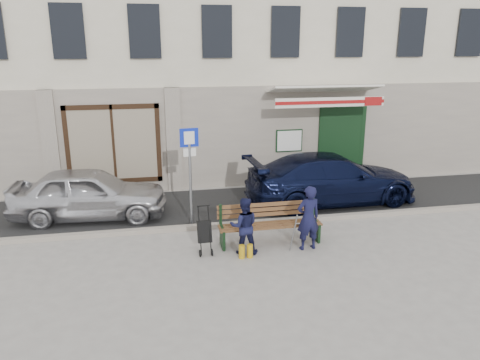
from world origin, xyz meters
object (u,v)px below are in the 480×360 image
object	(u,v)px
man	(308,218)
car_navy	(331,178)
stroller	(205,233)
parking_sign	(190,162)
car_silver	(89,193)
woman	(244,226)
bench	(268,225)

from	to	relation	value
man	car_navy	bearing A→B (deg)	-127.09
man	stroller	world-z (taller)	man
car_navy	stroller	xyz separation A→B (m)	(-4.02, -2.68, -0.25)
parking_sign	man	distance (m)	3.29
car_silver	car_navy	size ratio (longest dim) A/B	0.81
woman	man	bearing A→B (deg)	-174.98
parking_sign	stroller	size ratio (longest dim) A/B	2.36
car_navy	man	bearing A→B (deg)	146.55
car_navy	man	xyz separation A→B (m)	(-1.72, -2.94, 0.02)
car_silver	bench	size ratio (longest dim) A/B	1.67
car_silver	woman	distance (m)	4.61
car_silver	parking_sign	distance (m)	2.93
car_silver	parking_sign	bearing A→B (deg)	-105.58
car_navy	bench	distance (m)	3.53
car_navy	man	world-z (taller)	man
car_navy	bench	world-z (taller)	car_navy
bench	woman	bearing A→B (deg)	-147.29
car_silver	bench	distance (m)	4.92
parking_sign	stroller	bearing A→B (deg)	-91.27
bench	woman	size ratio (longest dim) A/B	1.86
woman	parking_sign	bearing A→B (deg)	-56.00
car_silver	stroller	size ratio (longest dim) A/B	3.78
car_navy	bench	bearing A→B (deg)	131.23
car_silver	parking_sign	world-z (taller)	parking_sign
car_navy	parking_sign	size ratio (longest dim) A/B	1.99
man	stroller	xyz separation A→B (m)	(-2.30, 0.26, -0.27)
parking_sign	woman	xyz separation A→B (m)	(0.98, -1.96, -1.01)
car_navy	stroller	world-z (taller)	car_navy
stroller	parking_sign	bearing A→B (deg)	91.17
woman	stroller	xyz separation A→B (m)	(-0.85, 0.20, -0.17)
parking_sign	car_silver	bearing A→B (deg)	154.24
car_silver	car_navy	xyz separation A→B (m)	(6.74, -0.03, 0.04)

